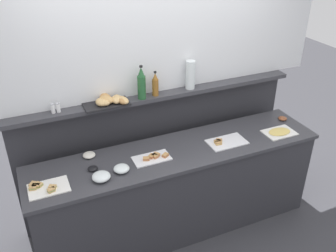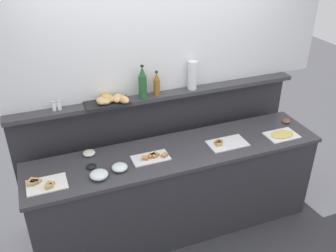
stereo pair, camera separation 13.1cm
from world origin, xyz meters
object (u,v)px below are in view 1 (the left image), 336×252
at_px(glass_bowl_large, 121,169).
at_px(condiment_bowl_cream, 89,155).
at_px(salt_shaker, 53,108).
at_px(sandwich_platter_rear, 46,187).
at_px(water_carafe, 190,75).
at_px(condiment_bowl_teal, 283,118).
at_px(cold_cuts_platter, 279,132).
at_px(sandwich_platter_front, 225,142).
at_px(vinegar_bottle_amber, 155,85).
at_px(sandwich_platter_side, 153,158).
at_px(bread_basket, 110,101).
at_px(condiment_bowl_dark, 93,168).
at_px(pepper_shaker, 58,107).
at_px(wine_bottle_green, 142,84).
at_px(glass_bowl_medium, 101,177).

xyz_separation_m(glass_bowl_large, condiment_bowl_cream, (-0.20, 0.32, -0.00)).
relative_size(condiment_bowl_cream, salt_shaker, 1.26).
xyz_separation_m(sandwich_platter_rear, water_carafe, (1.48, 0.49, 0.52)).
bearing_deg(condiment_bowl_teal, cold_cuts_platter, -134.43).
relative_size(sandwich_platter_front, condiment_bowl_cream, 3.31).
bearing_deg(condiment_bowl_cream, condiment_bowl_teal, -3.64).
bearing_deg(water_carafe, vinegar_bottle_amber, -177.65).
relative_size(sandwich_platter_side, bread_basket, 0.82).
relative_size(sandwich_platter_front, vinegar_bottle_amber, 1.54).
height_order(glass_bowl_large, bread_basket, bread_basket).
xyz_separation_m(condiment_bowl_teal, salt_shaker, (-2.22, 0.31, 0.42)).
distance_m(sandwich_platter_side, sandwich_platter_rear, 0.91).
distance_m(condiment_bowl_dark, pepper_shaker, 0.60).
distance_m(wine_bottle_green, vinegar_bottle_amber, 0.14).
xyz_separation_m(condiment_bowl_dark, water_carafe, (1.09, 0.39, 0.52)).
bearing_deg(glass_bowl_large, sandwich_platter_rear, 178.32).
height_order(cold_cuts_platter, glass_bowl_large, glass_bowl_large).
relative_size(sandwich_platter_rear, glass_bowl_medium, 2.08).
xyz_separation_m(condiment_bowl_teal, wine_bottle_green, (-1.44, 0.29, 0.52)).
distance_m(cold_cuts_platter, condiment_bowl_teal, 0.29).
height_order(sandwich_platter_rear, condiment_bowl_cream, condiment_bowl_cream).
height_order(glass_bowl_large, salt_shaker, salt_shaker).
distance_m(glass_bowl_medium, condiment_bowl_cream, 0.36).
relative_size(cold_cuts_platter, condiment_bowl_dark, 3.64).
height_order(wine_bottle_green, salt_shaker, wine_bottle_green).
distance_m(condiment_bowl_dark, condiment_bowl_cream, 0.20).
bearing_deg(vinegar_bottle_amber, condiment_bowl_dark, -152.51).
distance_m(sandwich_platter_front, condiment_bowl_cream, 1.25).
distance_m(sandwich_platter_rear, glass_bowl_large, 0.61).
bearing_deg(glass_bowl_large, wine_bottle_green, 52.18).
bearing_deg(sandwich_platter_front, condiment_bowl_teal, 10.92).
relative_size(cold_cuts_platter, glass_bowl_large, 2.32).
bearing_deg(sandwich_platter_front, salt_shaker, 162.11).
xyz_separation_m(sandwich_platter_rear, glass_bowl_medium, (0.42, -0.06, 0.02)).
relative_size(glass_bowl_medium, wine_bottle_green, 0.47).
distance_m(sandwich_platter_rear, bread_basket, 0.92).
xyz_separation_m(glass_bowl_large, water_carafe, (0.87, 0.51, 0.51)).
height_order(sandwich_platter_front, glass_bowl_medium, glass_bowl_medium).
bearing_deg(pepper_shaker, glass_bowl_medium, -70.71).
relative_size(glass_bowl_large, condiment_bowl_teal, 1.48).
relative_size(vinegar_bottle_amber, salt_shaker, 2.71).
relative_size(glass_bowl_medium, condiment_bowl_cream, 1.37).
height_order(vinegar_bottle_amber, water_carafe, water_carafe).
xyz_separation_m(sandwich_platter_front, condiment_bowl_teal, (0.78, 0.15, 0.01)).
bearing_deg(sandwich_platter_rear, sandwich_platter_side, 3.03).
bearing_deg(glass_bowl_large, sandwich_platter_front, 2.22).
height_order(cold_cuts_platter, condiment_bowl_cream, condiment_bowl_cream).
height_order(sandwich_platter_rear, cold_cuts_platter, sandwich_platter_rear).
bearing_deg(pepper_shaker, vinegar_bottle_amber, -0.98).
relative_size(sandwich_platter_rear, vinegar_bottle_amber, 1.32).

